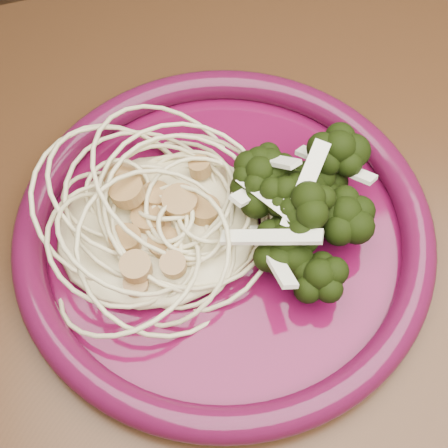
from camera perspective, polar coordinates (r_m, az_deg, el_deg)
name	(u,v)px	position (r m, az deg, el deg)	size (l,w,h in m)	color
dining_table	(249,366)	(0.55, 2.31, -12.87)	(1.20, 0.80, 0.75)	#472814
dinner_plate	(224,229)	(0.48, 0.00, -0.50)	(0.41, 0.41, 0.03)	#54092A
spaghetti_pile	(157,219)	(0.47, -6.10, 0.44)	(0.16, 0.14, 0.04)	beige
scallop_cluster	(152,191)	(0.44, -6.56, 3.06)	(0.13, 0.13, 0.04)	#AE8349
broccoli_pile	(307,216)	(0.46, 7.60, 0.73)	(0.10, 0.16, 0.05)	black
onion_garnish	(313,191)	(0.44, 8.10, 3.02)	(0.07, 0.10, 0.06)	white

